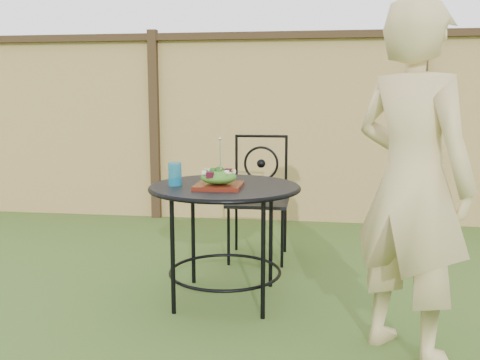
# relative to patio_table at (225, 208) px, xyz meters

# --- Properties ---
(ground) EXTENTS (60.00, 60.00, 0.00)m
(ground) POSITION_rel_patio_table_xyz_m (0.21, -0.01, -0.59)
(ground) COLOR #2A4315
(ground) RESTS_ON ground
(fence) EXTENTS (8.00, 0.12, 1.90)m
(fence) POSITION_rel_patio_table_xyz_m (0.21, 2.18, 0.36)
(fence) COLOR tan
(fence) RESTS_ON ground
(patio_table) EXTENTS (0.92, 0.92, 0.72)m
(patio_table) POSITION_rel_patio_table_xyz_m (0.00, 0.00, 0.00)
(patio_table) COLOR black
(patio_table) RESTS_ON ground
(patio_chair) EXTENTS (0.46, 0.46, 0.95)m
(patio_chair) POSITION_rel_patio_table_xyz_m (0.11, 0.93, -0.08)
(patio_chair) COLOR black
(patio_chair) RESTS_ON ground
(diner) EXTENTS (0.73, 0.72, 1.70)m
(diner) POSITION_rel_patio_table_xyz_m (0.99, -0.56, 0.27)
(diner) COLOR tan
(diner) RESTS_ON ground
(salad_plate) EXTENTS (0.27, 0.27, 0.02)m
(salad_plate) POSITION_rel_patio_table_xyz_m (-0.02, -0.10, 0.15)
(salad_plate) COLOR #441009
(salad_plate) RESTS_ON patio_table
(salad) EXTENTS (0.21, 0.21, 0.08)m
(salad) POSITION_rel_patio_table_xyz_m (-0.02, -0.10, 0.20)
(salad) COLOR #235614
(salad) RESTS_ON salad_plate
(fork) EXTENTS (0.01, 0.01, 0.18)m
(fork) POSITION_rel_patio_table_xyz_m (-0.01, -0.10, 0.33)
(fork) COLOR silver
(fork) RESTS_ON salad
(drinking_glass) EXTENTS (0.08, 0.08, 0.14)m
(drinking_glass) POSITION_rel_patio_table_xyz_m (-0.30, -0.05, 0.21)
(drinking_glass) COLOR #0C688D
(drinking_glass) RESTS_ON patio_table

